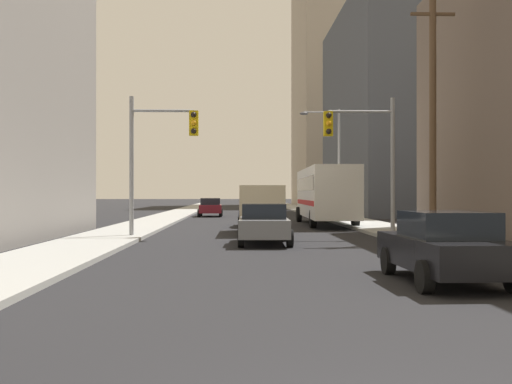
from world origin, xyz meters
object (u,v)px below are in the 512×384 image
at_px(traffic_signal_near_right, 363,144).
at_px(sedan_navy, 256,213).
at_px(sedan_grey, 264,224).
at_px(sedan_black, 445,247).
at_px(city_bus, 325,193).
at_px(cargo_van_beige, 261,206).
at_px(traffic_signal_near_left, 160,144).
at_px(sedan_maroon, 210,207).

bearing_deg(traffic_signal_near_right, sedan_navy, 116.10).
bearing_deg(sedan_grey, sedan_black, -70.45).
height_order(city_bus, cargo_van_beige, city_bus).
xyz_separation_m(sedan_black, traffic_signal_near_left, (-7.66, 12.59, 3.23)).
bearing_deg(sedan_black, traffic_signal_near_left, 121.33).
bearing_deg(sedan_black, city_bus, 87.69).
bearing_deg(sedan_black, sedan_grey, 109.55).
bearing_deg(cargo_van_beige, sedan_grey, -91.29).
height_order(sedan_black, sedan_maroon, same).
distance_m(sedan_black, traffic_signal_near_right, 13.03).
distance_m(sedan_black, sedan_grey, 10.21).
bearing_deg(traffic_signal_near_right, traffic_signal_near_left, -180.00).
height_order(sedan_black, sedan_grey, same).
bearing_deg(sedan_grey, sedan_maroon, 96.78).
xyz_separation_m(sedan_maroon, traffic_signal_near_right, (7.57, -23.70, 3.24)).
bearing_deg(sedan_maroon, sedan_grey, -83.22).
distance_m(cargo_van_beige, sedan_maroon, 20.95).
bearing_deg(sedan_navy, sedan_black, -81.13).
xyz_separation_m(sedan_grey, sedan_navy, (0.08, 11.78, 0.00)).
height_order(city_bus, sedan_navy, city_bus).
distance_m(city_bus, sedan_navy, 4.71).
bearing_deg(sedan_navy, cargo_van_beige, -89.43).
relative_size(city_bus, traffic_signal_near_left, 1.93).
xyz_separation_m(cargo_van_beige, sedan_black, (3.28, -15.61, -0.52)).
xyz_separation_m(cargo_van_beige, traffic_signal_near_left, (-4.38, -3.02, 2.71)).
height_order(sedan_navy, traffic_signal_near_left, traffic_signal_near_left).
bearing_deg(sedan_navy, traffic_signal_near_right, -63.90).
relative_size(sedan_black, traffic_signal_near_right, 0.71).
bearing_deg(sedan_grey, traffic_signal_near_left, 145.08).
bearing_deg(traffic_signal_near_right, cargo_van_beige, 144.72).
xyz_separation_m(sedan_black, sedan_grey, (-3.42, 9.62, 0.00)).
height_order(sedan_black, traffic_signal_near_right, traffic_signal_near_right).
xyz_separation_m(city_bus, traffic_signal_near_right, (0.05, -10.45, 2.08)).
bearing_deg(traffic_signal_near_right, city_bus, 90.28).
bearing_deg(sedan_navy, sedan_grey, -90.37).
bearing_deg(cargo_van_beige, traffic_signal_near_right, -35.28).
xyz_separation_m(cargo_van_beige, sedan_navy, (-0.06, 5.80, -0.52)).
height_order(sedan_maroon, traffic_signal_near_left, traffic_signal_near_left).
distance_m(sedan_navy, traffic_signal_near_right, 10.34).
bearing_deg(sedan_maroon, traffic_signal_near_right, -72.29).
bearing_deg(traffic_signal_near_left, city_bus, 50.56).
height_order(sedan_navy, sedan_maroon, same).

